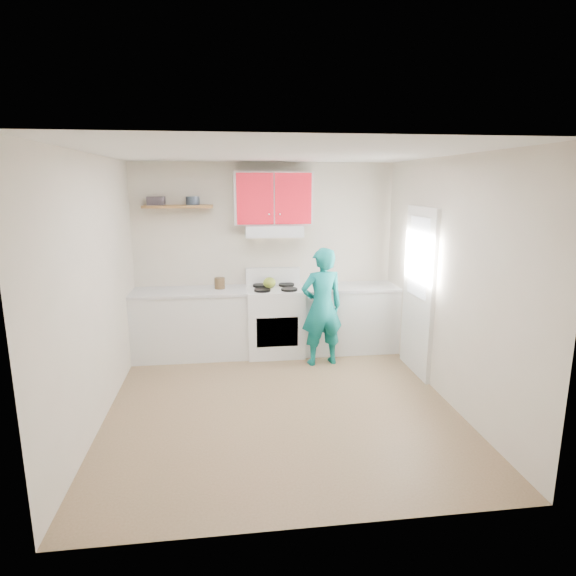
{
  "coord_description": "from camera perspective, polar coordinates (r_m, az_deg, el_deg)",
  "views": [
    {
      "loc": [
        -0.53,
        -4.69,
        2.32
      ],
      "look_at": [
        0.15,
        0.55,
        1.15
      ],
      "focal_mm": 29.64,
      "sensor_mm": 36.0,
      "label": 1
    }
  ],
  "objects": [
    {
      "name": "kettle",
      "position": [
        6.47,
        -2.24,
        0.65
      ],
      "size": [
        0.22,
        0.22,
        0.15
      ],
      "primitive_type": "ellipsoid",
      "rotation": [
        0.0,
        0.0,
        -0.35
      ],
      "color": "olive",
      "rests_on": "stove"
    },
    {
      "name": "shelf",
      "position": [
        6.48,
        -13.05,
        9.51
      ],
      "size": [
        0.9,
        0.3,
        0.04
      ],
      "primitive_type": "cube",
      "color": "brown",
      "rests_on": "back_wall"
    },
    {
      "name": "ceiling",
      "position": [
        4.73,
        -0.99,
        15.87
      ],
      "size": [
        3.6,
        3.8,
        0.04
      ],
      "primitive_type": "cube",
      "color": "white",
      "rests_on": "floor"
    },
    {
      "name": "person",
      "position": [
        6.11,
        4.08,
        -2.27
      ],
      "size": [
        0.61,
        0.45,
        1.53
      ],
      "primitive_type": "imported",
      "rotation": [
        0.0,
        0.0,
        3.3
      ],
      "color": "#0C6D6B",
      "rests_on": "floor"
    },
    {
      "name": "tin",
      "position": [
        6.5,
        -11.35,
        10.24
      ],
      "size": [
        0.22,
        0.22,
        0.11
      ],
      "primitive_type": "cylinder",
      "rotation": [
        0.0,
        0.0,
        0.26
      ],
      "color": "#333D4C",
      "rests_on": "shelf"
    },
    {
      "name": "cutting_board",
      "position": [
        6.59,
        6.91,
        0.02
      ],
      "size": [
        0.3,
        0.25,
        0.02
      ],
      "primitive_type": "cube",
      "rotation": [
        0.0,
        0.0,
        0.21
      ],
      "color": "olive",
      "rests_on": "counter_right"
    },
    {
      "name": "upper_cabinets",
      "position": [
        6.46,
        -1.82,
        10.7
      ],
      "size": [
        1.02,
        0.33,
        0.7
      ],
      "primitive_type": "cube",
      "color": "red",
      "rests_on": "back_wall"
    },
    {
      "name": "counter_left",
      "position": [
        6.59,
        -11.55,
        -4.28
      ],
      "size": [
        1.52,
        0.6,
        0.9
      ],
      "primitive_type": "cube",
      "color": "silver",
      "rests_on": "floor"
    },
    {
      "name": "right_wall",
      "position": [
        5.34,
        18.65,
        0.8
      ],
      "size": [
        0.04,
        3.8,
        2.6
      ],
      "primitive_type": "cube",
      "color": "beige",
      "rests_on": "floor"
    },
    {
      "name": "range_hood",
      "position": [
        6.43,
        -1.74,
        6.9
      ],
      "size": [
        0.76,
        0.44,
        0.15
      ],
      "primitive_type": "cube",
      "color": "silver",
      "rests_on": "back_wall"
    },
    {
      "name": "stove",
      "position": [
        6.57,
        -1.58,
        -3.97
      ],
      "size": [
        0.76,
        0.65,
        0.92
      ],
      "primitive_type": "cube",
      "color": "white",
      "rests_on": "floor"
    },
    {
      "name": "door",
      "position": [
        6.01,
        15.38,
        -0.43
      ],
      "size": [
        0.05,
        0.85,
        2.05
      ],
      "primitive_type": "cube",
      "color": "white",
      "rests_on": "floor"
    },
    {
      "name": "counter_right",
      "position": [
        6.77,
        7.2,
        -3.65
      ],
      "size": [
        1.32,
        0.6,
        0.9
      ],
      "primitive_type": "cube",
      "color": "silver",
      "rests_on": "floor"
    },
    {
      "name": "crock",
      "position": [
        6.49,
        -8.19,
        0.48
      ],
      "size": [
        0.19,
        0.19,
        0.17
      ],
      "primitive_type": "cylinder",
      "rotation": [
        0.0,
        0.0,
        0.38
      ],
      "color": "#4D3921",
      "rests_on": "counter_left"
    },
    {
      "name": "silicone_mat",
      "position": [
        6.77,
        10.09,
        0.2
      ],
      "size": [
        0.37,
        0.33,
        0.01
      ],
      "primitive_type": "cube",
      "rotation": [
        0.0,
        0.0,
        -0.3
      ],
      "color": "#B51222",
      "rests_on": "counter_right"
    },
    {
      "name": "back_wall",
      "position": [
        6.69,
        -2.76,
        3.7
      ],
      "size": [
        3.6,
        0.04,
        2.6
      ],
      "primitive_type": "cube",
      "color": "beige",
      "rests_on": "floor"
    },
    {
      "name": "door_glass",
      "position": [
        5.92,
        15.37,
        3.58
      ],
      "size": [
        0.01,
        0.55,
        0.95
      ],
      "primitive_type": "cube",
      "color": "white",
      "rests_on": "door"
    },
    {
      "name": "floor",
      "position": [
        5.26,
        -0.88,
        -13.68
      ],
      "size": [
        3.8,
        3.8,
        0.0
      ],
      "primitive_type": "plane",
      "color": "brown",
      "rests_on": "ground"
    },
    {
      "name": "left_wall",
      "position": [
        4.97,
        -22.03,
        -0.29
      ],
      "size": [
        0.04,
        3.8,
        2.6
      ],
      "primitive_type": "cube",
      "color": "beige",
      "rests_on": "floor"
    },
    {
      "name": "books",
      "position": [
        6.51,
        -15.55,
        10.04
      ],
      "size": [
        0.23,
        0.17,
        0.11
      ],
      "primitive_type": "cube",
      "rotation": [
        0.0,
        0.0,
        -0.08
      ],
      "color": "#413941",
      "rests_on": "shelf"
    },
    {
      "name": "front_wall",
      "position": [
        3.02,
        3.15,
        -7.29
      ],
      "size": [
        3.6,
        0.04,
        2.6
      ],
      "primitive_type": "cube",
      "color": "beige",
      "rests_on": "floor"
    }
  ]
}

